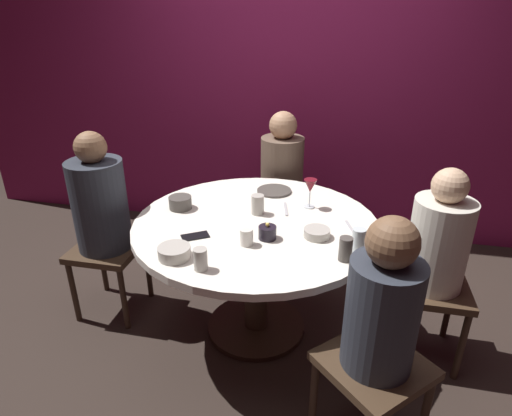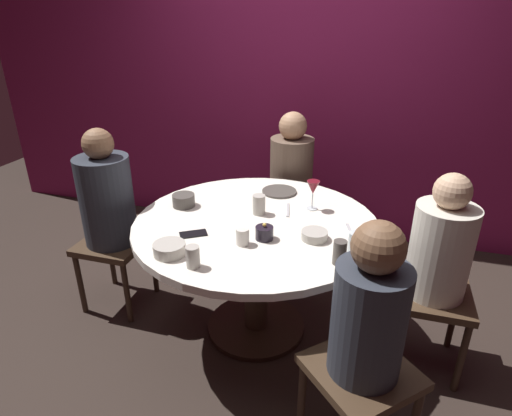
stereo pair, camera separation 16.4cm
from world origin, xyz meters
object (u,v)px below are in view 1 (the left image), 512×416
(seated_diner_right, at_px, (438,247))
(wine_glass, at_px, (310,187))
(seated_diner_front_right, at_px, (381,316))
(seated_diner_back, at_px, (282,171))
(bowl_serving_large, at_px, (174,252))
(bowl_salad_center, at_px, (317,233))
(cup_far_edge, at_px, (359,240))
(candle_holder, at_px, (267,232))
(cell_phone, at_px, (195,236))
(dining_table, at_px, (256,245))
(cup_near_candle, at_px, (346,249))
(bowl_small_white, at_px, (180,203))
(dinner_plate, at_px, (274,191))
(seated_diner_left, at_px, (100,207))
(cup_by_right_diner, at_px, (246,237))
(cup_by_left_diner, at_px, (200,259))
(cup_center_front, at_px, (258,205))

(seated_diner_right, xyz_separation_m, wine_glass, (-0.69, 0.25, 0.18))
(seated_diner_front_right, bearing_deg, seated_diner_back, -22.54)
(seated_diner_front_right, bearing_deg, bowl_serving_large, 33.68)
(bowl_salad_center, relative_size, cup_far_edge, 1.17)
(seated_diner_right, distance_m, bowl_serving_large, 1.34)
(seated_diner_front_right, bearing_deg, candle_holder, 4.72)
(seated_diner_right, bearing_deg, cell_phone, 11.26)
(dining_table, xyz_separation_m, seated_diner_front_right, (0.65, -0.65, 0.11))
(cell_phone, height_order, cup_near_candle, cup_near_candle)
(wine_glass, relative_size, bowl_small_white, 1.32)
(cup_far_edge, bearing_deg, dining_table, 159.27)
(candle_holder, distance_m, bowl_serving_large, 0.48)
(seated_diner_front_right, height_order, dinner_plate, seated_diner_front_right)
(seated_diner_left, relative_size, seated_diner_right, 1.07)
(seated_diner_right, height_order, cup_far_edge, seated_diner_right)
(seated_diner_front_right, height_order, cup_by_right_diner, seated_diner_front_right)
(bowl_salad_center, distance_m, bowl_small_white, 0.84)
(candle_holder, relative_size, cell_phone, 0.66)
(bowl_small_white, bearing_deg, cup_far_edge, -15.35)
(seated_diner_front_right, distance_m, cup_by_right_diner, 0.75)
(seated_diner_back, bearing_deg, cup_by_right_diner, 0.45)
(bowl_serving_large, relative_size, bowl_small_white, 1.17)
(seated_diner_back, distance_m, seated_diner_right, 1.33)
(cell_phone, relative_size, cup_by_left_diner, 1.35)
(dining_table, height_order, seated_diner_back, seated_diner_back)
(seated_diner_right, distance_m, bowl_small_white, 1.44)
(seated_diner_right, bearing_deg, bowl_serving_large, 20.09)
(seated_diner_back, xyz_separation_m, cup_by_right_diner, (0.01, -1.19, 0.07))
(dining_table, distance_m, cup_near_candle, 0.62)
(seated_diner_front_right, bearing_deg, bowl_small_white, 12.24)
(wine_glass, distance_m, bowl_small_white, 0.77)
(wine_glass, xyz_separation_m, cup_far_edge, (0.28, -0.46, -0.07))
(seated_diner_left, height_order, wine_glass, seated_diner_left)
(bowl_salad_center, xyz_separation_m, cup_center_front, (-0.36, 0.21, 0.03))
(seated_diner_back, relative_size, cup_by_left_diner, 11.19)
(seated_diner_left, height_order, seated_diner_back, seated_diner_left)
(cell_phone, bearing_deg, seated_diner_back, 134.28)
(seated_diner_right, bearing_deg, cup_far_edge, 26.92)
(seated_diner_right, distance_m, cell_phone, 1.26)
(seated_diner_front_right, distance_m, cup_by_left_diner, 0.80)
(bowl_serving_large, bearing_deg, cup_by_right_diner, 32.47)
(dining_table, height_order, cup_by_right_diner, cup_by_right_diner)
(seated_diner_front_right, xyz_separation_m, cup_far_edge, (-0.10, 0.44, 0.09))
(seated_diner_back, distance_m, seated_diner_front_right, 1.70)
(seated_diner_left, bearing_deg, cup_by_left_diner, -33.02)
(seated_diner_front_right, xyz_separation_m, cup_center_front, (-0.66, 0.75, 0.09))
(seated_diner_back, relative_size, dinner_plate, 5.28)
(wine_glass, relative_size, cup_by_right_diner, 2.04)
(seated_diner_front_right, bearing_deg, cup_by_left_diner, 36.43)
(cup_center_front, xyz_separation_m, cup_far_edge, (0.56, -0.31, 0.00))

